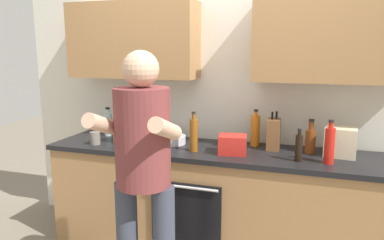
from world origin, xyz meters
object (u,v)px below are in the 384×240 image
Objects in this scene: cup_tea at (223,142)px; grocery_bag_rice at (340,142)px; bottle_water at (108,124)px; bottle_oil at (119,125)px; bottle_hotsauce at (330,145)px; mixing_bowl at (172,140)px; knife_block at (274,134)px; grocery_bag_crisps at (233,144)px; potted_herb at (120,128)px; bottle_syrup at (194,135)px; person_standing at (143,164)px; bottle_juice at (255,130)px; cup_stoneware at (95,138)px; bottle_vinegar at (310,140)px; bottle_soy at (299,147)px.

grocery_bag_rice is at bearing -0.58° from cup_tea.
bottle_water is 0.12m from bottle_oil.
bottle_hotsauce is 1.27m from mixing_bowl.
grocery_bag_crisps is at bearing -143.06° from knife_block.
potted_herb is 1.80m from grocery_bag_rice.
bottle_hotsauce is 1.38× the size of grocery_bag_rice.
potted_herb is (-0.70, 0.08, -0.01)m from bottle_syrup.
bottle_syrup reaches higher than knife_block.
cup_tea is 0.26× the size of knife_block.
knife_block reaches higher than bottle_water.
bottle_water reaches higher than grocery_bag_rice.
bottle_juice is (0.55, 1.02, 0.03)m from person_standing.
cup_tea is (0.19, 0.22, -0.10)m from bottle_syrup.
cup_stoneware reaches higher than cup_tea.
bottle_water is 1.13× the size of mixing_bowl.
mixing_bowl is at bearing -174.74° from knife_block.
bottle_oil is at bearing 168.18° from grocery_bag_crisps.
bottle_syrup reaches higher than bottle_juice.
bottle_juice is 0.71m from mixing_bowl.
bottle_vinegar is at bearing -11.12° from bottle_juice.
person_standing is 5.38× the size of bottle_hotsauce.
grocery_bag_rice reaches higher than cup_tea.
potted_herb is at bearing 38.17° from cup_stoneware.
bottle_hotsauce is 3.89× the size of cup_tea.
bottle_water is 1.04× the size of bottle_oil.
bottle_oil reaches higher than cup_stoneware.
cup_tea is (-0.61, 0.24, -0.06)m from bottle_soy.
bottle_vinegar is 1.15× the size of potted_herb.
person_standing is 20.92× the size of cup_tea.
bottle_syrup reaches higher than bottle_soy.
bottle_hotsauce reaches higher than mixing_bowl.
grocery_bag_rice is at bearing -1.62° from bottle_oil.
bottle_hotsauce is at bearing 4.03° from bottle_soy.
bottle_hotsauce is at bearing -8.26° from bottle_water.
bottle_oil is 0.32m from cup_stoneware.
bottle_water is 1.26m from grocery_bag_crisps.
bottle_soy is 3.00× the size of cup_tea.
bottle_hotsauce is 1.01× the size of knife_block.
bottle_soy is at bearing -43.29° from bottle_juice.
bottle_vinegar is 0.22m from grocery_bag_rice.
bottle_hotsauce is 0.21m from bottle_soy.
bottle_soy is at bearing -10.03° from bottle_oil.
bottle_soy is at bearing -3.90° from potted_herb.
person_standing reaches higher than bottle_water.
bottle_juice is 1.25m from bottle_oil.
grocery_bag_rice reaches higher than cup_stoneware.
bottle_oil is 0.22m from potted_herb.
person_standing is 1.19m from knife_block.
grocery_bag_crisps is (-0.13, -0.29, -0.06)m from bottle_juice.
knife_block is (0.85, 0.08, 0.09)m from mixing_bowl.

